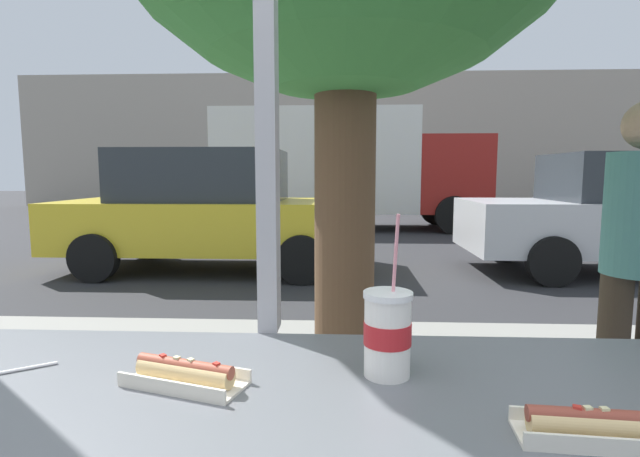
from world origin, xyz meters
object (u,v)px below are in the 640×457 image
soda_cup_left (387,332)px  parked_car_silver (632,213)px  hotdog_tray_far (185,373)px  hotdog_tray_near (599,427)px  box_truck (344,165)px  parked_car_yellow (211,210)px  pedestrian (639,254)px

soda_cup_left → parked_car_silver: bearing=56.3°
parked_car_silver → hotdog_tray_far: bearing=-126.0°
hotdog_tray_near → box_truck: bearing=91.8°
parked_car_yellow → pedestrian: (3.30, -4.67, 0.16)m
hotdog_tray_near → parked_car_yellow: (-2.32, 6.20, -0.14)m
parked_car_silver → pedestrian: size_ratio=2.76×
soda_cup_left → hotdog_tray_far: soda_cup_left is taller
hotdog_tray_near → hotdog_tray_far: 0.71m
soda_cup_left → parked_car_yellow: bearing=108.7°
parked_car_silver → pedestrian: pedestrian is taller
parked_car_silver → pedestrian: (-2.71, -4.67, 0.18)m
soda_cup_left → pedestrian: pedestrian is taller
hotdog_tray_near → hotdog_tray_far: size_ratio=0.98×
soda_cup_left → hotdog_tray_far: size_ratio=1.30×
hotdog_tray_near → box_truck: (-0.36, 11.69, 0.60)m
hotdog_tray_far → box_truck: (0.33, 11.53, 0.60)m
parked_car_yellow → pedestrian: size_ratio=2.70×
parked_car_silver → box_truck: box_truck is taller
hotdog_tray_near → parked_car_silver: (3.69, 6.20, -0.17)m
hotdog_tray_far → parked_car_silver: bearing=54.0°
parked_car_yellow → parked_car_silver: 6.01m
hotdog_tray_far → parked_car_silver: parked_car_silver is taller
box_truck → pedestrian: size_ratio=4.16×
box_truck → parked_car_yellow: bearing=-109.7°
parked_car_yellow → box_truck: bearing=70.3°
hotdog_tray_near → pedestrian: size_ratio=0.15×
parked_car_yellow → soda_cup_left: bearing=-71.3°
parked_car_silver → pedestrian: bearing=-120.2°
parked_car_silver → soda_cup_left: bearing=-123.7°
soda_cup_left → box_truck: (-0.06, 11.47, 0.54)m
soda_cup_left → hotdog_tray_near: (0.30, -0.23, -0.07)m
hotdog_tray_far → parked_car_yellow: 6.25m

